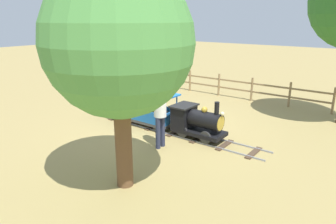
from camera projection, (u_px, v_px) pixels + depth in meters
name	position (u px, v px, depth m)	size (l,w,h in m)	color
ground_plane	(163.00, 129.00, 8.71)	(60.00, 60.00, 0.00)	#A38C51
track	(165.00, 129.00, 8.67)	(0.76, 6.05, 0.04)	gray
locomotive	(196.00, 121.00, 7.94)	(0.72, 1.45, 1.05)	black
passenger_car	(141.00, 110.00, 9.07)	(0.82, 2.35, 0.97)	#3F3F3F
conductor_person	(160.00, 110.00, 7.22)	(0.30, 0.30, 1.62)	#282D47
oak_tree_far	(119.00, 44.00, 5.04)	(2.56, 2.56, 3.94)	brown
fence_section	(235.00, 86.00, 11.99)	(0.08, 7.13, 0.90)	#93754C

